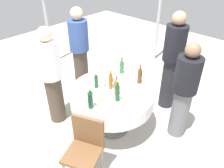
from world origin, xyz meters
TOP-DOWN VIEW (x-y plane):
  - ground_plane at (0.00, 0.00)m, footprint 10.00×10.00m
  - dining_table at (0.00, 0.00)m, footprint 1.24×1.24m
  - bottle_amber_west at (0.00, 0.03)m, footprint 0.06×0.06m
  - bottle_dark_green_front at (-0.15, -0.24)m, footprint 0.06×0.06m
  - bottle_green_mid at (0.44, 0.20)m, footprint 0.07×0.07m
  - bottle_dark_green_inner at (-0.50, -0.09)m, footprint 0.07×0.07m
  - bottle_brown_north at (0.41, -0.19)m, footprint 0.07×0.07m
  - bottle_dark_green_rear at (-0.13, 0.20)m, footprint 0.06×0.06m
  - bottle_amber_east at (-0.06, -0.14)m, footprint 0.07×0.07m
  - wine_glass_inner at (-0.02, 0.14)m, footprint 0.07×0.07m
  - wine_glass_north at (0.10, 0.05)m, footprint 0.07×0.07m
  - wine_glass_rear at (-0.26, 0.17)m, footprint 0.06×0.06m
  - wine_glass_east at (0.30, 0.25)m, footprint 0.07×0.07m
  - plate_outer at (0.09, -0.42)m, footprint 0.22×0.22m
  - plate_right at (0.29, 0.03)m, footprint 0.22×0.22m
  - plate_left at (0.07, 0.41)m, footprint 0.20×0.20m
  - plate_near at (-0.30, -0.07)m, footprint 0.22×0.22m
  - spoon_front at (-0.19, 0.39)m, footprint 0.15×0.13m
  - folded_napkin at (-0.43, 0.18)m, footprint 0.14×0.14m
  - person_west at (0.33, 1.10)m, footprint 0.34×0.34m
  - person_front at (0.60, -0.82)m, footprint 0.34×0.34m
  - person_mid at (1.10, -0.32)m, footprint 0.34×0.34m
  - person_inner at (-0.47, 0.81)m, footprint 0.34×0.34m
  - chair_rear at (-0.85, -0.36)m, footprint 0.52×0.52m
  - tent_pole_main at (2.53, 0.89)m, footprint 0.07×0.07m
  - tent_pole_secondary at (0.68, 2.65)m, footprint 0.07×0.07m

SIDE VIEW (x-z plane):
  - ground_plane at x=0.00m, z-range 0.00..0.00m
  - chair_rear at x=-0.85m, z-range 0.08..0.95m
  - dining_table at x=0.00m, z-range 0.22..0.96m
  - spoon_front at x=-0.19m, z-range 0.74..0.74m
  - plate_outer at x=0.09m, z-range 0.74..0.76m
  - plate_right at x=0.29m, z-range 0.73..0.77m
  - plate_left at x=0.07m, z-range 0.73..0.77m
  - plate_near at x=-0.30m, z-range 0.73..0.77m
  - folded_napkin at x=-0.43m, z-range 0.74..0.76m
  - person_front at x=0.60m, z-range 0.03..1.54m
  - wine_glass_rear at x=-0.26m, z-range 0.77..0.91m
  - person_inner at x=-0.47m, z-range 0.04..1.64m
  - wine_glass_north at x=0.10m, z-range 0.77..0.91m
  - wine_glass_inner at x=-0.02m, z-range 0.77..0.92m
  - wine_glass_east at x=0.30m, z-range 0.77..0.92m
  - bottle_dark_green_rear at x=-0.13m, z-range 0.73..0.98m
  - bottle_green_mid at x=0.44m, z-range 0.73..1.00m
  - person_west at x=0.33m, z-range 0.04..1.71m
  - bottle_amber_east at x=-0.06m, z-range 0.73..1.02m
  - bottle_dark_green_inner at x=-0.50m, z-range 0.73..1.03m
  - bottle_brown_north at x=0.41m, z-range 0.73..1.03m
  - bottle_dark_green_front at x=-0.15m, z-range 0.73..1.04m
  - bottle_amber_west at x=0.00m, z-range 0.73..1.05m
  - person_mid at x=1.10m, z-range 0.04..1.75m
  - tent_pole_main at x=2.53m, z-range 0.00..2.50m
  - tent_pole_secondary at x=0.68m, z-range 0.00..2.64m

